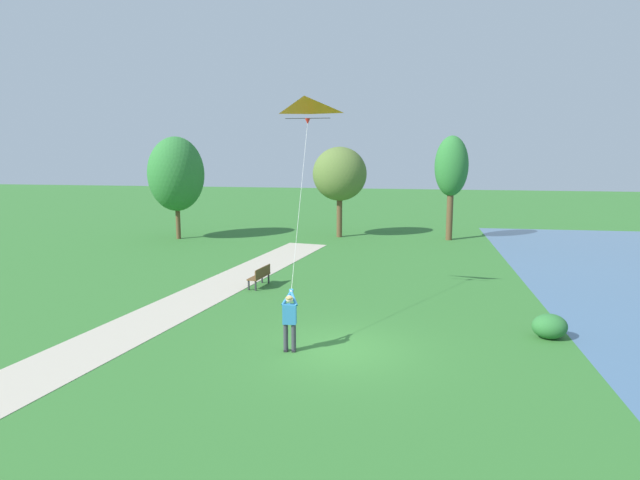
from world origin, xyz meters
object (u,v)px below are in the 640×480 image
object	(u,v)px
park_bench_near_walkway	(260,275)
flying_kite	(304,112)
tree_lakeside_near	(176,174)
person_kite_flyer	(290,317)
lakeside_shrub	(550,326)
tree_behind_path	(340,174)
tree_horizon_far	(451,168)

from	to	relation	value
park_bench_near_walkway	flying_kite	bearing A→B (deg)	-50.34
flying_kite	park_bench_near_walkway	xyz separation A→B (m)	(-2.49, 3.01, -6.73)
flying_kite	tree_lakeside_near	distance (m)	18.24
tree_lakeside_near	flying_kite	bearing A→B (deg)	-53.13
person_kite_flyer	tree_lakeside_near	bearing A→B (deg)	120.51
park_bench_near_walkway	lakeside_shrub	world-z (taller)	park_bench_near_walkway
person_kite_flyer	tree_behind_path	xyz separation A→B (m)	(-0.91, 21.03, 3.05)
person_kite_flyer	tree_behind_path	size ratio (longest dim) A/B	0.31
tree_lakeside_near	tree_behind_path	distance (m)	10.41
flying_kite	lakeside_shrub	size ratio (longest dim) A/B	5.34
tree_horizon_far	flying_kite	bearing A→B (deg)	-111.32
flying_kite	tree_lakeside_near	bearing A→B (deg)	126.87
person_kite_flyer	lakeside_shrub	bearing A→B (deg)	16.24
flying_kite	tree_behind_path	xyz separation A→B (m)	(-0.61, 16.61, -3.14)
lakeside_shrub	person_kite_flyer	bearing A→B (deg)	-163.76
lakeside_shrub	tree_behind_path	bearing A→B (deg)	115.37
tree_lakeside_near	tree_behind_path	size ratio (longest dim) A/B	1.11
lakeside_shrub	flying_kite	bearing A→B (deg)	165.71
tree_behind_path	lakeside_shrub	distance (m)	21.04
tree_lakeside_near	tree_behind_path	xyz separation A→B (m)	(10.17, 2.23, -0.05)
person_kite_flyer	tree_behind_path	distance (m)	21.27
park_bench_near_walkway	tree_horizon_far	distance (m)	16.66
flying_kite	tree_behind_path	size ratio (longest dim) A/B	1.00
flying_kite	tree_lakeside_near	size ratio (longest dim) A/B	0.90
tree_horizon_far	tree_lakeside_near	size ratio (longest dim) A/B	1.01
flying_kite	tree_behind_path	distance (m)	16.91
tree_horizon_far	tree_lakeside_near	bearing A→B (deg)	-173.05
person_kite_flyer	tree_lakeside_near	distance (m)	22.04
flying_kite	lakeside_shrub	xyz separation A→B (m)	(8.26, -2.10, -6.84)
park_bench_near_walkway	tree_behind_path	bearing A→B (deg)	82.13
person_kite_flyer	tree_lakeside_near	xyz separation A→B (m)	(-11.08, 18.80, 3.10)
tree_horizon_far	tree_lakeside_near	world-z (taller)	tree_horizon_far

